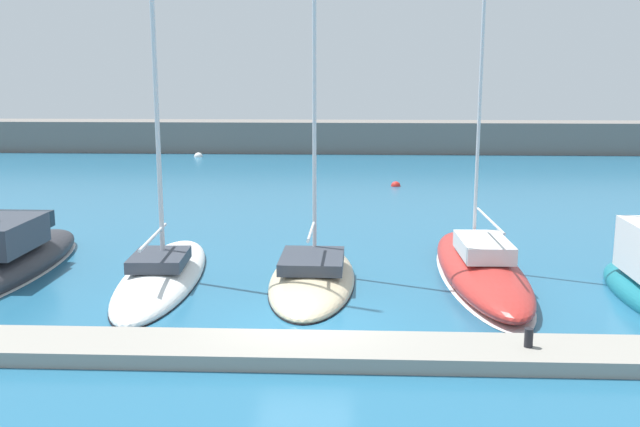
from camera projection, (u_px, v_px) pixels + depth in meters
ground_plane at (304, 331)px, 18.40m from camera, size 120.00×120.00×0.00m
dock_pier at (299, 350)px, 16.66m from camera, size 26.72×1.78×0.36m
breakwater_seawall at (337, 136)px, 59.69m from camera, size 108.00×3.97×2.55m
motorboat_charcoal_nearest at (3, 260)px, 23.56m from camera, size 2.92×9.68×2.94m
sailboat_white_second at (162, 273)px, 22.89m from camera, size 2.87×9.43×15.96m
sailboat_sand_third at (313, 277)px, 22.66m from camera, size 2.80×8.05×13.09m
sailboat_red_fourth at (481, 267)px, 22.88m from camera, size 2.63×10.01×20.20m
mooring_buoy_white at (198, 157)px, 56.25m from camera, size 0.69×0.69×0.69m
mooring_buoy_red at (396, 186)px, 41.79m from camera, size 0.56×0.56×0.56m
dock_bollard at (529, 338)px, 16.35m from camera, size 0.20×0.20×0.44m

